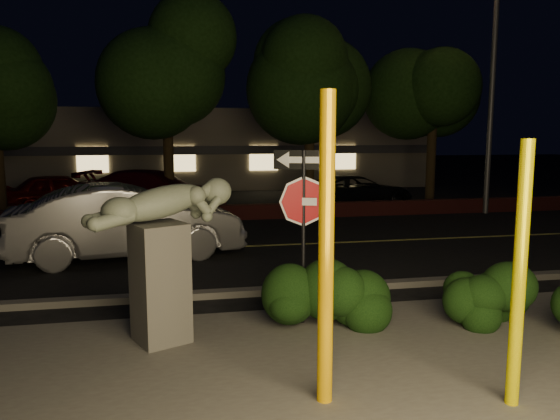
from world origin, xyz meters
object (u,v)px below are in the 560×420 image
(parked_car_dark, at_px, (355,192))
(parked_car_red, at_px, (62,192))
(yellow_pole_left, at_px, (326,252))
(yellow_pole_right, at_px, (519,276))
(signpost, at_px, (304,202))
(streetlight, at_px, (488,57))
(parked_car_darkred, at_px, (154,191))
(silver_sedan, at_px, (127,222))
(sculpture, at_px, (162,244))

(parked_car_dark, bearing_deg, parked_car_red, 67.75)
(yellow_pole_left, xyz_separation_m, parked_car_red, (-5.62, 15.86, -0.97))
(yellow_pole_right, bearing_deg, signpost, 119.35)
(yellow_pole_right, distance_m, parked_car_red, 17.99)
(parked_car_red, bearing_deg, parked_car_dark, -114.43)
(signpost, height_order, parked_car_red, signpost)
(yellow_pole_left, height_order, streetlight, streetlight)
(yellow_pole_left, height_order, parked_car_darkred, yellow_pole_left)
(signpost, bearing_deg, parked_car_dark, 86.98)
(yellow_pole_right, distance_m, signpost, 3.31)
(yellow_pole_left, relative_size, yellow_pole_right, 1.17)
(yellow_pole_left, xyz_separation_m, signpost, (0.34, 2.41, 0.21))
(signpost, bearing_deg, silver_sedan, 140.05)
(yellow_pole_left, relative_size, parked_car_red, 0.82)
(streetlight, relative_size, parked_car_dark, 2.02)
(yellow_pole_right, relative_size, silver_sedan, 0.55)
(signpost, xyz_separation_m, parked_car_dark, (4.85, 11.82, -1.24))
(signpost, height_order, silver_sedan, signpost)
(parked_car_dark, bearing_deg, yellow_pole_left, 146.32)
(sculpture, distance_m, streetlight, 15.31)
(parked_car_darkred, bearing_deg, silver_sedan, -166.07)
(sculpture, xyz_separation_m, parked_car_dark, (6.90, 12.14, -0.75))
(yellow_pole_right, bearing_deg, yellow_pole_left, 167.00)
(sculpture, xyz_separation_m, streetlight, (10.85, 10.03, 4.03))
(yellow_pole_left, xyz_separation_m, silver_sedan, (-2.60, 7.35, -0.81))
(yellow_pole_right, xyz_separation_m, silver_sedan, (-4.55, 7.80, -0.56))
(sculpture, bearing_deg, parked_car_red, 81.36)
(silver_sedan, bearing_deg, parked_car_red, 9.86)
(signpost, distance_m, parked_car_dark, 12.84)
(signpost, relative_size, parked_car_darkred, 0.50)
(signpost, height_order, parked_car_darkred, signpost)
(parked_car_darkred, distance_m, parked_car_dark, 7.45)
(sculpture, xyz_separation_m, silver_sedan, (-0.88, 5.26, -0.53))
(sculpture, xyz_separation_m, parked_car_red, (-3.90, 13.77, -0.69))
(yellow_pole_left, height_order, sculpture, yellow_pole_left)
(streetlight, bearing_deg, parked_car_red, 171.49)
(parked_car_darkred, bearing_deg, parked_car_dark, -76.07)
(yellow_pole_left, relative_size, parked_car_dark, 0.73)
(silver_sedan, bearing_deg, parked_car_darkred, -12.41)
(parked_car_dark, bearing_deg, silver_sedan, 117.79)
(streetlight, bearing_deg, yellow_pole_left, -121.26)
(yellow_pole_right, height_order, parked_car_red, yellow_pole_right)
(streetlight, height_order, silver_sedan, streetlight)
(yellow_pole_left, relative_size, signpost, 1.26)
(parked_car_darkred, bearing_deg, yellow_pole_left, -154.52)
(yellow_pole_left, bearing_deg, parked_car_red, 109.50)
(parked_car_darkred, xyz_separation_m, parked_car_dark, (7.44, -0.36, -0.14))
(silver_sedan, bearing_deg, parked_car_dark, -58.17)
(yellow_pole_left, xyz_separation_m, parked_car_dark, (5.18, 14.23, -1.03))
(yellow_pole_right, relative_size, parked_car_dark, 0.63)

